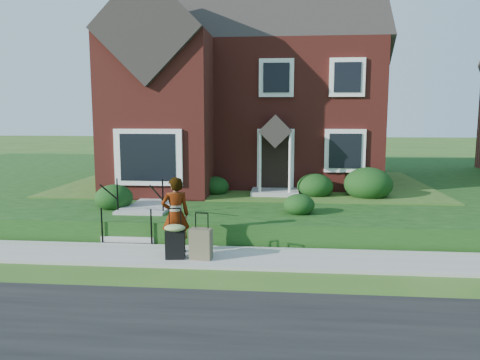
# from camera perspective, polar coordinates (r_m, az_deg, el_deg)

# --- Properties ---
(ground) EXTENTS (120.00, 120.00, 0.00)m
(ground) POSITION_cam_1_polar(r_m,az_deg,el_deg) (11.13, -2.61, -9.56)
(ground) COLOR #2D5119
(ground) RESTS_ON ground
(sidewalk) EXTENTS (60.00, 1.60, 0.08)m
(sidewalk) POSITION_cam_1_polar(r_m,az_deg,el_deg) (11.11, -2.61, -9.36)
(sidewalk) COLOR #9E9B93
(sidewalk) RESTS_ON ground
(terrace) EXTENTS (44.00, 20.00, 0.60)m
(terrace) POSITION_cam_1_polar(r_m,az_deg,el_deg) (21.76, 11.94, -0.23)
(terrace) COLOR #11390F
(terrace) RESTS_ON ground
(walkway) EXTENTS (1.20, 6.00, 0.06)m
(walkway) POSITION_cam_1_polar(r_m,az_deg,el_deg) (16.24, -8.94, -1.75)
(walkway) COLOR #9E9B93
(walkway) RESTS_ON terrace
(main_house) EXTENTS (10.40, 10.20, 9.40)m
(main_house) POSITION_cam_1_polar(r_m,az_deg,el_deg) (20.27, 0.56, 13.42)
(main_house) COLOR maroon
(main_house) RESTS_ON terrace
(front_steps) EXTENTS (1.40, 2.02, 1.50)m
(front_steps) POSITION_cam_1_polar(r_m,az_deg,el_deg) (13.29, -12.27, -4.70)
(front_steps) COLOR #9E9B93
(front_steps) RESTS_ON ground
(foundation_shrubs) EXTENTS (9.72, 4.04, 1.12)m
(foundation_shrubs) POSITION_cam_1_polar(r_m,az_deg,el_deg) (15.44, 2.92, -0.53)
(foundation_shrubs) COLOR black
(foundation_shrubs) RESTS_ON terrace
(woman) EXTENTS (0.78, 0.65, 1.82)m
(woman) POSITION_cam_1_polar(r_m,az_deg,el_deg) (11.22, -7.87, -4.23)
(woman) COLOR #999999
(woman) RESTS_ON sidewalk
(suitcase_black) EXTENTS (0.53, 0.46, 1.17)m
(suitcase_black) POSITION_cam_1_polar(r_m,az_deg,el_deg) (10.84, -7.92, -7.17)
(suitcase_black) COLOR black
(suitcase_black) RESTS_ON sidewalk
(suitcase_olive) EXTENTS (0.53, 0.34, 1.07)m
(suitcase_olive) POSITION_cam_1_polar(r_m,az_deg,el_deg) (10.77, -4.79, -7.75)
(suitcase_olive) COLOR brown
(suitcase_olive) RESTS_ON sidewalk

